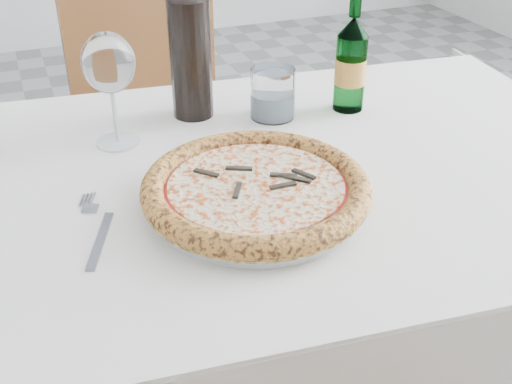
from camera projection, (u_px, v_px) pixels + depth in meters
dining_table at (234, 223)px, 1.07m from camera, size 1.41×0.92×0.76m
chair_far at (157, 114)px, 1.75m from camera, size 0.43×0.43×0.93m
plate at (256, 199)px, 0.93m from camera, size 0.31×0.31×0.02m
pizza at (256, 188)px, 0.93m from camera, size 0.33×0.33×0.03m
fork at (97, 229)px, 0.88m from camera, size 0.06×0.18×0.00m
wine_glass at (109, 65)px, 1.04m from camera, size 0.09×0.09×0.20m
tumbler at (273, 97)px, 1.18m from camera, size 0.08×0.08×0.09m
beer_bottle at (351, 64)px, 1.19m from camera, size 0.06×0.06×0.22m
wine_bottle at (190, 47)px, 1.14m from camera, size 0.08×0.08×0.31m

